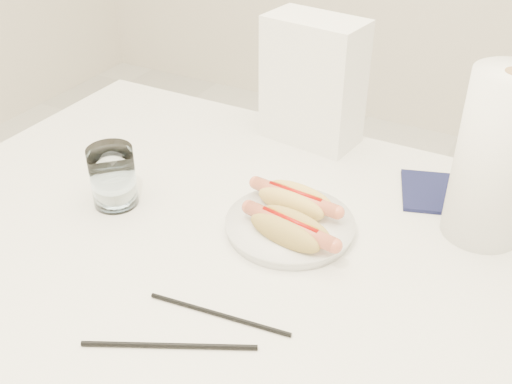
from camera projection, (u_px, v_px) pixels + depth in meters
The scene contains 10 objects.
table at pixel (258, 267), 0.97m from camera, with size 1.20×0.80×0.75m.
plate at pixel (290, 227), 0.95m from camera, with size 0.20×0.20×0.02m, color white.
hotdog_left at pixel (295, 200), 0.96m from camera, with size 0.15×0.07×0.04m.
hotdog_right at pixel (290, 229), 0.89m from camera, with size 0.16×0.08×0.04m.
water_glass at pixel (113, 177), 0.99m from camera, with size 0.07×0.07×0.10m, color white.
chopstick_near at pixel (219, 314), 0.79m from camera, with size 0.01×0.01×0.20m, color black.
chopstick_far at pixel (169, 345), 0.75m from camera, with size 0.01×0.01×0.22m, color black.
napkin_box at pixel (313, 81), 1.15m from camera, with size 0.18×0.10×0.24m, color white.
navy_napkin at pixel (440, 193), 1.04m from camera, with size 0.13×0.13×0.01m, color #111435.
paper_towel_roll at pixel (497, 158), 0.88m from camera, with size 0.12×0.12×0.27m, color white.
Camera 1 is at (0.35, -0.66, 1.32)m, focal length 42.03 mm.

